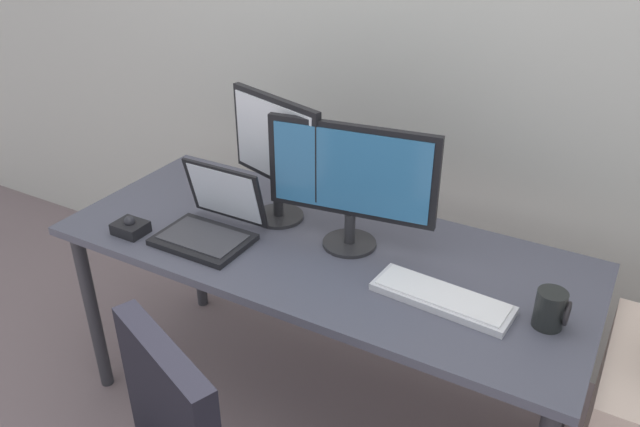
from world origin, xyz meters
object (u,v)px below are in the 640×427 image
Objects in this scene: monitor_side at (276,150)px; trackball_mouse at (130,227)px; monitor_main at (351,178)px; laptop at (211,222)px; coffee_mug at (551,309)px; keyboard at (442,298)px.

monitor_side is 4.11× the size of trackball_mouse.
laptop is at bearing -157.91° from monitor_main.
laptop reaches higher than coffee_mug.
coffee_mug is at bearing -8.75° from monitor_side.
monitor_side is 0.33m from laptop.
keyboard is (0.69, -0.19, -0.25)m from monitor_side.
keyboard is at bearing -21.21° from monitor_main.
coffee_mug reaches higher than trackball_mouse.
keyboard is 0.82m from laptop.
laptop is 2.78× the size of coffee_mug.
laptop is at bearing -177.81° from keyboard.
coffee_mug is (1.11, 0.07, 0.00)m from laptop.
monitor_main is 5.07× the size of trackball_mouse.
monitor_main is at bearing 22.09° from laptop.
trackball_mouse is at bearing -171.97° from coffee_mug.
monitor_main reaches higher than coffee_mug.
coffee_mug reaches higher than keyboard.
keyboard is 0.30m from coffee_mug.
laptop is at bearing -176.44° from coffee_mug.
keyboard is 3.81× the size of trackball_mouse.
trackball_mouse is at bearing -138.23° from monitor_side.
laptop reaches higher than trackball_mouse.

